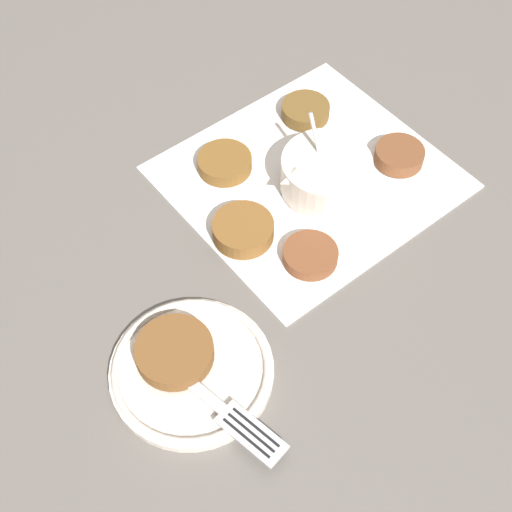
{
  "coord_description": "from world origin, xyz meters",
  "views": [
    {
      "loc": [
        0.37,
        0.53,
        0.68
      ],
      "look_at": [
        0.15,
        0.12,
        0.02
      ],
      "focal_mm": 50.0,
      "sensor_mm": 36.0,
      "label": 1
    }
  ],
  "objects_px": {
    "serving_plate": "(192,370)",
    "fork": "(222,409)",
    "sauce_bowl": "(325,175)",
    "fritter_on_plate": "(174,352)"
  },
  "relations": [
    {
      "from": "fork",
      "to": "fritter_on_plate",
      "type": "bearing_deg",
      "value": -78.25
    },
    {
      "from": "sauce_bowl",
      "to": "fork",
      "type": "distance_m",
      "value": 0.33
    },
    {
      "from": "fork",
      "to": "serving_plate",
      "type": "bearing_deg",
      "value": -83.55
    },
    {
      "from": "sauce_bowl",
      "to": "serving_plate",
      "type": "relative_size",
      "value": 0.7
    },
    {
      "from": "serving_plate",
      "to": "fork",
      "type": "height_order",
      "value": "fork"
    },
    {
      "from": "serving_plate",
      "to": "fork",
      "type": "xyz_separation_m",
      "value": [
        -0.01,
        0.06,
        0.01
      ]
    },
    {
      "from": "sauce_bowl",
      "to": "serving_plate",
      "type": "distance_m",
      "value": 0.3
    },
    {
      "from": "serving_plate",
      "to": "fork",
      "type": "distance_m",
      "value": 0.06
    },
    {
      "from": "sauce_bowl",
      "to": "fork",
      "type": "height_order",
      "value": "sauce_bowl"
    },
    {
      "from": "fritter_on_plate",
      "to": "fork",
      "type": "bearing_deg",
      "value": 101.75
    }
  ]
}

